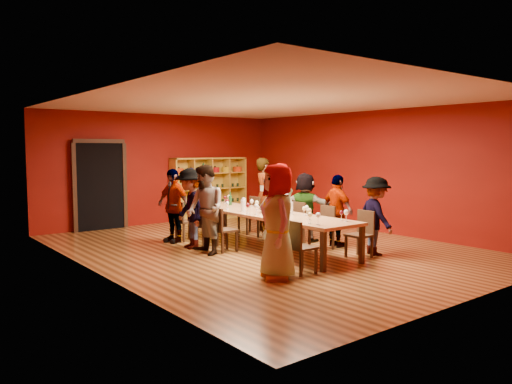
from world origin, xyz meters
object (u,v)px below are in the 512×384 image
chair_person_left_2 (221,227)px  spittoon_bowl (267,209)px  person_right_0 (376,216)px  chair_person_right_1 (324,225)px  person_left_4 (173,206)px  chair_person_right_2 (295,220)px  wine_bottle (230,200)px  person_left_0 (278,222)px  person_right_2 (305,207)px  chair_person_right_4 (251,213)px  person_left_3 (190,208)px  chair_person_left_4 (183,219)px  person_right_4 (264,195)px  tasting_table (265,215)px  person_left_2 (205,210)px  chair_person_right_0 (362,231)px  chair_person_right_3 (271,216)px  chair_person_left_3 (203,223)px  shelving_unit (209,186)px  person_right_1 (337,211)px  person_right_3 (280,200)px  chair_person_left_0 (298,244)px

chair_person_left_2 → spittoon_bowl: (0.88, -0.35, 0.33)m
person_right_0 → chair_person_right_1: size_ratio=1.71×
person_left_4 → chair_person_right_2: (2.07, -1.71, -0.32)m
chair_person_left_2 → person_left_4: size_ratio=0.55×
chair_person_right_1 → wine_bottle: wine_bottle is taller
person_left_0 → person_right_0: (2.67, 0.19, -0.15)m
person_right_2 → chair_person_right_4: bearing=-13.7°
person_left_3 → chair_person_right_1: person_left_3 is taller
chair_person_left_4 → person_right_4: 2.26m
person_left_0 → wine_bottle: bearing=-178.7°
tasting_table → chair_person_right_1: bearing=-42.0°
tasting_table → chair_person_right_2: bearing=3.0°
tasting_table → person_left_2: size_ratio=2.56×
person_left_2 → chair_person_left_4: (0.38, 1.52, -0.38)m
person_right_0 → person_right_4: size_ratio=0.83×
chair_person_right_0 → person_right_2: size_ratio=0.58×
person_right_2 → chair_person_right_3: bearing=-4.7°
chair_person_left_3 → wine_bottle: size_ratio=2.83×
shelving_unit → person_right_1: shelving_unit is taller
tasting_table → chair_person_right_4: size_ratio=5.06×
chair_person_right_1 → chair_person_right_3: same height
chair_person_left_4 → spittoon_bowl: bearing=-64.9°
chair_person_right_0 → chair_person_right_3: size_ratio=1.00×
chair_person_left_3 → chair_person_right_0: (1.82, -2.76, 0.00)m
spittoon_bowl → person_right_3: bearing=39.2°
wine_bottle → person_left_3: bearing=-158.3°
person_left_0 → wine_bottle: 3.83m
person_right_2 → chair_person_right_4: size_ratio=1.72×
person_left_0 → chair_person_right_0: bearing=119.7°
chair_person_left_4 → person_right_0: bearing=-58.1°
chair_person_left_2 → person_left_2: bearing=180.0°
person_right_3 → chair_person_right_4: size_ratio=1.93×
chair_person_right_2 → chair_person_left_0: bearing=-131.6°
chair_person_right_3 → chair_person_right_4: bearing=90.0°
person_left_0 → spittoon_bowl: 2.31m
person_right_4 → person_right_2: bearing=-162.1°
person_left_2 → chair_person_left_3: 0.88m
person_right_0 → person_right_2: person_right_2 is taller
person_left_0 → chair_person_right_2: size_ratio=2.05×
chair_person_right_2 → person_right_3: (0.27, 0.83, 0.37)m
person_right_1 → chair_person_left_3: bearing=57.7°
chair_person_left_0 → person_right_2: 2.96m
shelving_unit → chair_person_left_0: (-2.31, -6.32, -0.49)m
chair_person_left_0 → person_right_2: (2.12, 2.05, 0.27)m
person_right_1 → wine_bottle: person_right_1 is taller
person_left_4 → chair_person_right_3: person_left_4 is taller
tasting_table → shelving_unit: bearing=72.1°
tasting_table → chair_person_left_0: (-0.91, -2.00, -0.20)m
person_left_0 → chair_person_right_4: 4.31m
chair_person_left_4 → person_right_3: bearing=-22.8°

